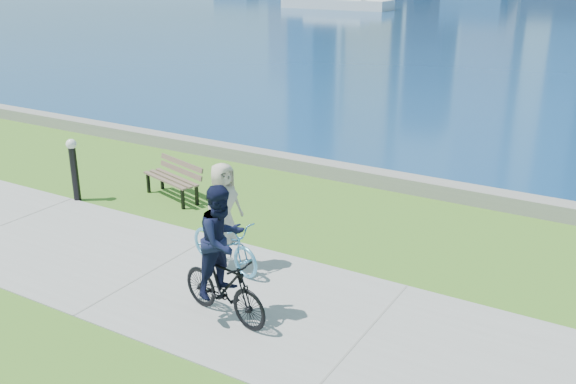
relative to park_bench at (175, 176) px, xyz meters
The scene contains 8 objects.
ground 3.71m from the park_bench, 56.05° to the right, with size 320.00×320.00×0.00m, color #38661B.
concrete_path 3.71m from the park_bench, 56.05° to the right, with size 80.00×3.50×0.02m, color gray.
seawall 3.78m from the park_bench, 56.91° to the left, with size 90.00×0.50×0.35m, color slate.
ferry_near 59.77m from the park_bench, 113.29° to the left, with size 12.18×3.48×1.65m.
park_bench is the anchor object (origin of this frame).
bollard_lamp 2.21m from the park_bench, 144.66° to the right, with size 0.23×0.23×1.42m.
cyclist_woman 3.82m from the park_bench, 36.73° to the right, with size 0.98×1.78×1.90m.
cyclist_man 5.48m from the park_bench, 42.08° to the right, with size 0.80×1.76×2.11m.
Camera 1 is at (7.15, -7.37, 5.10)m, focal length 40.00 mm.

